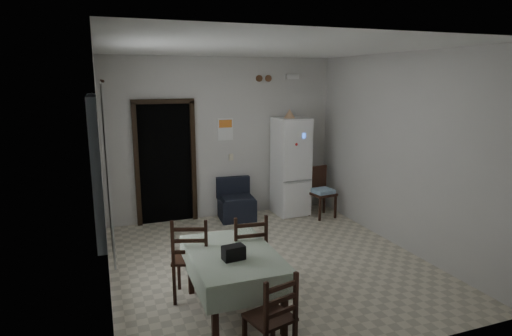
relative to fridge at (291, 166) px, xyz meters
The scene contains 25 objects.
ground 2.46m from the fridge, 122.30° to the right, with size 4.50×4.50×0.00m, color beige.
ceiling 3.03m from the fridge, 122.30° to the right, with size 4.20×4.50×0.02m, color white, non-canonical shape.
wall_back 1.37m from the fridge, 165.30° to the left, with size 4.20×0.02×2.90m, color beige, non-canonical shape.
wall_front 4.39m from the fridge, 106.27° to the right, with size 4.20×0.02×2.90m, color beige, non-canonical shape.
wall_left 3.88m from the fridge, 149.83° to the right, with size 0.02×4.50×2.90m, color beige, non-canonical shape.
wall_right 2.19m from the fridge, 65.49° to the right, with size 0.02×4.50×2.90m, color beige, non-canonical shape.
doorway 2.33m from the fridge, 167.02° to the left, with size 1.06×0.52×2.22m.
window_recess 4.04m from the fridge, 147.71° to the right, with size 0.10×1.20×1.60m, color silver.
curtain 3.95m from the fridge, 146.84° to the right, with size 0.02×1.45×1.85m, color silver.
curtain_rod 4.20m from the fridge, 146.76° to the right, with size 0.02×0.02×1.60m, color black.
calendar 1.40m from the fridge, 165.25° to the left, with size 0.28×0.02×0.40m, color white.
calendar_image 1.46m from the fridge, 165.53° to the left, with size 0.24×0.01×0.14m, color orange.
light_switch 1.13m from the fridge, 163.94° to the left, with size 0.08×0.02×0.12m, color beige.
vent_left 1.72m from the fridge, 149.61° to the left, with size 0.12×0.12×0.03m, color brown.
vent_right 1.68m from the fridge, 138.11° to the left, with size 0.12×0.12×0.03m, color brown.
emergency_light 1.67m from the fridge, 65.10° to the left, with size 0.25×0.07×0.09m, color white.
fridge is the anchor object (origin of this frame).
tan_cone 0.99m from the fridge, 145.35° to the right, with size 0.20×0.20×0.17m, color tan.
navy_seat 1.19m from the fridge, behind, with size 0.62×0.60×0.75m, color black, non-canonical shape.
corner_chair 0.76m from the fridge, 42.32° to the right, with size 0.40×0.40×0.93m, color black, non-canonical shape.
dining_table 3.70m from the fridge, 124.46° to the right, with size 0.89×1.36×0.70m, color #A3B49A, non-canonical shape.
black_bag 3.83m from the fridge, 123.53° to the right, with size 0.22×0.13×0.15m, color black.
dining_chair_far_left 3.51m from the fridge, 133.82° to the right, with size 0.43×0.43×1.00m, color black, non-canonical shape.
dining_chair_far_right 3.12m from the fridge, 124.32° to the right, with size 0.42×0.42×0.98m, color black, non-canonical shape.
dining_chair_near_head 4.41m from the fridge, 117.13° to the right, with size 0.38×0.38×0.88m, color black, non-canonical shape.
Camera 1 is at (-2.09, -5.18, 2.53)m, focal length 30.00 mm.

